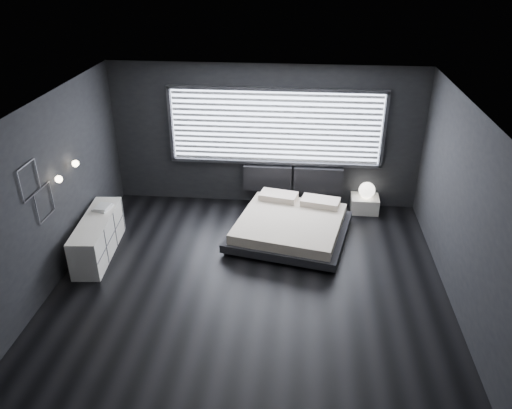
{
  "coord_description": "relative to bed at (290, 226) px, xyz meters",
  "views": [
    {
      "loc": [
        0.69,
        -6.4,
        4.7
      ],
      "look_at": [
        0.0,
        0.85,
        0.9
      ],
      "focal_mm": 35.0,
      "sensor_mm": 36.0,
      "label": 1
    }
  ],
  "objects": [
    {
      "name": "wall_art_lower",
      "position": [
        -3.54,
        -1.66,
        1.14
      ],
      "size": [
        0.01,
        0.48,
        0.48
      ],
      "color": "#47474C",
      "rests_on": "ground"
    },
    {
      "name": "wall_art_upper",
      "position": [
        -3.54,
        -1.91,
        1.61
      ],
      "size": [
        0.01,
        0.48,
        0.48
      ],
      "color": "#47474C",
      "rests_on": "ground"
    },
    {
      "name": "window",
      "position": [
        -0.37,
        1.33,
        1.37
      ],
      "size": [
        4.14,
        0.09,
        1.52
      ],
      "color": "white",
      "rests_on": "ground"
    },
    {
      "name": "sconce_far",
      "position": [
        -3.45,
        -0.71,
        1.36
      ],
      "size": [
        0.18,
        0.11,
        0.11
      ],
      "color": "silver",
      "rests_on": "ground"
    },
    {
      "name": "headboard",
      "position": [
        -0.01,
        1.28,
        0.33
      ],
      "size": [
        1.96,
        0.16,
        0.52
      ],
      "color": "black",
      "rests_on": "ground"
    },
    {
      "name": "sconce_near",
      "position": [
        -3.45,
        -1.31,
        1.36
      ],
      "size": [
        0.18,
        0.11,
        0.11
      ],
      "color": "silver",
      "rests_on": "ground"
    },
    {
      "name": "nightstand",
      "position": [
        1.43,
        1.14,
        -0.08
      ],
      "size": [
        0.55,
        0.46,
        0.31
      ],
      "primitive_type": "cube",
      "rotation": [
        0.0,
        0.0,
        -0.02
      ],
      "color": "white",
      "rests_on": "ground"
    },
    {
      "name": "book_stack",
      "position": [
        -3.22,
        -0.47,
        0.46
      ],
      "size": [
        0.3,
        0.36,
        0.07
      ],
      "color": "silver",
      "rests_on": "dresser"
    },
    {
      "name": "orb_lamp",
      "position": [
        1.44,
        1.11,
        0.23
      ],
      "size": [
        0.32,
        0.32,
        0.32
      ],
      "primitive_type": "sphere",
      "color": "white",
      "rests_on": "nightstand"
    },
    {
      "name": "dresser",
      "position": [
        -3.22,
        -0.84,
        0.09
      ],
      "size": [
        0.61,
        1.69,
        0.66
      ],
      "color": "white",
      "rests_on": "ground"
    },
    {
      "name": "bed",
      "position": [
        0.0,
        0.0,
        0.0
      ],
      "size": [
        2.32,
        2.25,
        0.51
      ],
      "color": "black",
      "rests_on": "ground"
    },
    {
      "name": "room",
      "position": [
        -0.57,
        -1.36,
        1.16
      ],
      "size": [
        6.04,
        6.0,
        2.8
      ],
      "color": "black",
      "rests_on": "ground"
    }
  ]
}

